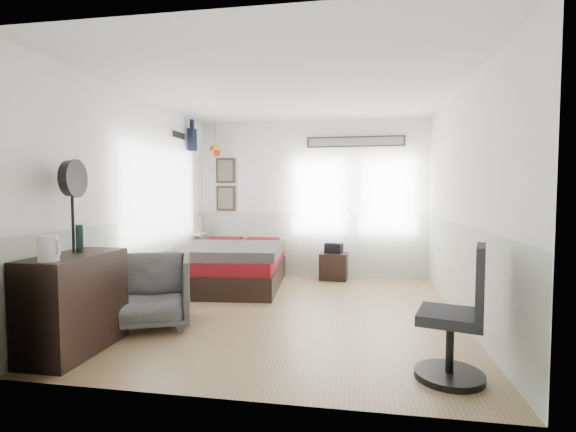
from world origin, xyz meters
name	(u,v)px	position (x,y,z in m)	size (l,w,h in m)	color
ground_plane	(291,311)	(0.00, 0.00, -0.01)	(4.00, 4.50, 0.01)	olive
room_shell	(287,180)	(-0.08, 0.19, 1.61)	(4.02, 4.52, 2.71)	silver
wall_decor	(246,155)	(-1.10, 1.96, 2.10)	(3.55, 1.32, 1.44)	#41271A
bed	(234,265)	(-1.10, 1.23, 0.32)	(1.63, 2.18, 0.66)	black
dresser	(75,303)	(-1.74, -1.63, 0.45)	(0.48, 1.00, 0.90)	black
armchair	(151,291)	(-1.41, -0.83, 0.39)	(0.83, 0.85, 0.78)	#5D5D5F
nightstand	(334,266)	(0.41, 1.93, 0.22)	(0.45, 0.36, 0.45)	black
task_chair	(459,325)	(1.60, -1.65, 0.43)	(0.58, 0.58, 1.07)	black
kettle	(48,248)	(-1.68, -2.00, 1.01)	(0.18, 0.16, 0.21)	silver
bottle	(80,239)	(-1.75, -1.52, 1.03)	(0.07, 0.07, 0.26)	black
stand_fan	(73,180)	(-1.79, -1.53, 1.58)	(0.13, 0.36, 0.87)	black
black_bag	(334,248)	(0.41, 1.93, 0.53)	(0.28, 0.18, 0.17)	black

